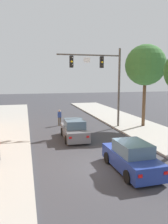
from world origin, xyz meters
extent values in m
plane|color=#38383D|center=(0.00, 0.00, 0.00)|extent=(120.00, 120.00, 0.00)
cylinder|color=#514C47|center=(4.60, 9.10, 3.90)|extent=(0.20, 0.20, 7.50)
cylinder|color=#514C47|center=(1.59, 9.10, 6.95)|extent=(6.02, 0.14, 0.14)
cube|color=black|center=(2.80, 9.10, 6.33)|extent=(0.32, 0.28, 1.05)
sphere|color=#2D2823|center=(2.80, 8.95, 6.66)|extent=(0.18, 0.18, 0.18)
sphere|color=yellow|center=(2.80, 8.95, 6.33)|extent=(0.18, 0.18, 0.18)
sphere|color=#2D2823|center=(2.80, 8.95, 6.00)|extent=(0.18, 0.18, 0.18)
cube|color=black|center=(-0.09, 9.10, 6.33)|extent=(0.32, 0.28, 1.05)
sphere|color=#2D2823|center=(-0.09, 8.95, 6.66)|extent=(0.18, 0.18, 0.18)
sphere|color=yellow|center=(-0.09, 8.95, 6.33)|extent=(0.18, 0.18, 0.18)
sphere|color=#2D2823|center=(-0.09, 8.95, 6.00)|extent=(0.18, 0.18, 0.18)
cube|color=white|center=(1.35, 9.08, 6.50)|extent=(0.60, 0.03, 0.44)
cube|color=slate|center=(-0.53, 6.08, 0.56)|extent=(1.88, 4.27, 0.80)
cube|color=slate|center=(-0.53, 5.93, 1.28)|extent=(1.58, 2.06, 0.64)
cylinder|color=black|center=(-1.28, 7.41, 0.32)|extent=(0.25, 0.65, 0.64)
cylinder|color=black|center=(0.34, 7.35, 0.32)|extent=(0.25, 0.65, 0.64)
cylinder|color=black|center=(-1.39, 4.81, 0.32)|extent=(0.25, 0.65, 0.64)
cylinder|color=black|center=(0.22, 4.74, 0.32)|extent=(0.25, 0.65, 0.64)
cube|color=red|center=(-1.25, 3.99, 0.68)|extent=(0.20, 0.05, 0.14)
cube|color=red|center=(0.02, 3.93, 0.68)|extent=(0.20, 0.05, 0.14)
cube|color=navy|center=(1.06, -0.78, 0.56)|extent=(1.75, 4.22, 0.80)
cube|color=slate|center=(1.06, -0.93, 1.28)|extent=(1.52, 2.02, 0.64)
cylinder|color=black|center=(0.24, 0.51, 0.32)|extent=(0.23, 0.64, 0.64)
cylinder|color=black|center=(1.85, 0.53, 0.32)|extent=(0.23, 0.64, 0.64)
cylinder|color=black|center=(0.27, -2.10, 0.32)|extent=(0.23, 0.64, 0.64)
cylinder|color=black|center=(1.88, -2.08, 0.32)|extent=(0.23, 0.64, 0.64)
cube|color=red|center=(0.45, -2.91, 0.68)|extent=(0.20, 0.04, 0.14)
cube|color=red|center=(1.72, -2.90, 0.68)|extent=(0.20, 0.04, 0.14)
cylinder|color=brown|center=(-0.99, 11.44, 0.42)|extent=(0.14, 0.14, 0.85)
cylinder|color=brown|center=(-0.81, 11.44, 0.42)|extent=(0.14, 0.14, 0.85)
cube|color=#2D4799|center=(-0.90, 11.44, 1.13)|extent=(0.36, 0.22, 0.56)
sphere|color=tan|center=(-0.90, 11.44, 1.53)|extent=(0.22, 0.22, 0.22)
cylinder|color=brown|center=(7.08, 8.59, 2.39)|extent=(0.32, 0.32, 4.48)
sphere|color=#387033|center=(7.08, 8.59, 6.10)|extent=(3.92, 3.92, 3.92)
camera|label=1|loc=(-4.22, -11.08, 4.89)|focal=35.82mm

